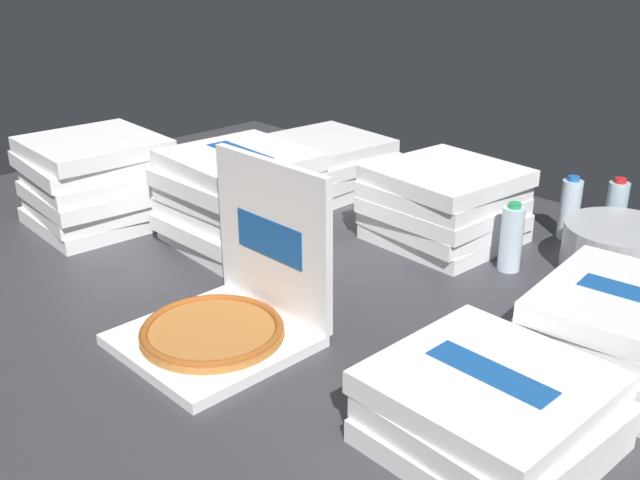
{
  "coord_description": "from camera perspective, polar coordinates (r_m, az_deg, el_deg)",
  "views": [
    {
      "loc": [
        1.35,
        -1.19,
        0.92
      ],
      "look_at": [
        0.02,
        0.1,
        0.14
      ],
      "focal_mm": 41.68,
      "sensor_mm": 36.0,
      "label": 1
    }
  ],
  "objects": [
    {
      "name": "pizza_stack_center_far",
      "position": [
        1.77,
        22.6,
        -6.73
      ],
      "size": [
        0.45,
        0.45,
        0.2
      ],
      "color": "white",
      "rests_on": "ground_plane"
    },
    {
      "name": "pizza_stack_left_far",
      "position": [
        2.31,
        -6.14,
        3.2
      ],
      "size": [
        0.43,
        0.43,
        0.3
      ],
      "color": "white",
      "rests_on": "ground_plane"
    },
    {
      "name": "water_bottle_1",
      "position": [
        2.52,
        21.74,
        2.09
      ],
      "size": [
        0.06,
        0.06,
        0.21
      ],
      "color": "silver",
      "rests_on": "ground_plane"
    },
    {
      "name": "ice_bucket",
      "position": [
        2.28,
        22.04,
        -0.7
      ],
      "size": [
        0.32,
        0.32,
        0.14
      ],
      "primitive_type": "cylinder",
      "color": "#B7BABF",
      "rests_on": "ground_plane"
    },
    {
      "name": "pizza_stack_right_near",
      "position": [
        1.48,
        12.99,
        -12.6
      ],
      "size": [
        0.43,
        0.42,
        0.15
      ],
      "color": "white",
      "rests_on": "ground_plane"
    },
    {
      "name": "open_pizza_box",
      "position": [
        1.79,
        -6.91,
        -5.08
      ],
      "size": [
        0.39,
        0.4,
        0.42
      ],
      "color": "white",
      "rests_on": "ground_plane"
    },
    {
      "name": "water_bottle_3",
      "position": [
        2.2,
        14.47,
        0.13
      ],
      "size": [
        0.06,
        0.06,
        0.21
      ],
      "color": "silver",
      "rests_on": "ground_plane"
    },
    {
      "name": "pizza_stack_center_near",
      "position": [
        2.56,
        -16.86,
        4.25
      ],
      "size": [
        0.46,
        0.45,
        0.29
      ],
      "color": "white",
      "rests_on": "ground_plane"
    },
    {
      "name": "pizza_stack_right_mid",
      "position": [
        2.82,
        0.33,
        5.88
      ],
      "size": [
        0.43,
        0.43,
        0.2
      ],
      "color": "white",
      "rests_on": "ground_plane"
    },
    {
      "name": "water_bottle_5",
      "position": [
        2.48,
        18.62,
        2.29
      ],
      "size": [
        0.06,
        0.06,
        0.21
      ],
      "color": "silver",
      "rests_on": "ground_plane"
    },
    {
      "name": "ground_plane",
      "position": [
        2.02,
        -2.45,
        -4.52
      ],
      "size": [
        3.2,
        2.4,
        0.02
      ],
      "primitive_type": "cube",
      "color": "#38383D"
    },
    {
      "name": "pizza_stack_left_near",
      "position": [
        2.35,
        9.53,
        2.68
      ],
      "size": [
        0.43,
        0.44,
        0.25
      ],
      "color": "white",
      "rests_on": "ground_plane"
    }
  ]
}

